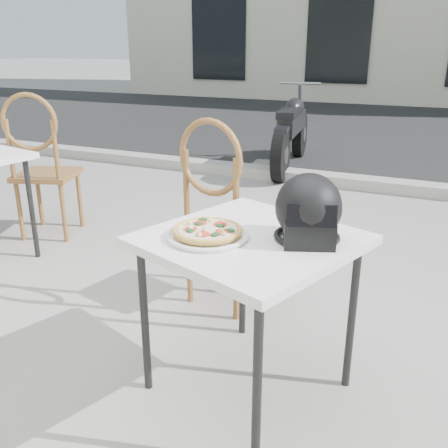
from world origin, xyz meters
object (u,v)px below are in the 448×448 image
at_px(pizza, 208,230).
at_px(helmet, 308,212).
at_px(cafe_table_main, 250,251).
at_px(cafe_chair_side, 40,159).
at_px(cafe_chair_main, 222,205).
at_px(motorcycle, 292,132).
at_px(plate, 208,235).

distance_m(pizza, helmet, 0.41).
bearing_deg(cafe_table_main, cafe_chair_side, 153.29).
bearing_deg(helmet, pizza, 179.60).
height_order(pizza, cafe_chair_main, cafe_chair_main).
height_order(helmet, motorcycle, motorcycle).
relative_size(cafe_chair_main, motorcycle, 0.55).
height_order(cafe_table_main, plate, plate).
relative_size(helmet, motorcycle, 0.17).
bearing_deg(pizza, cafe_chair_side, 149.71).
xyz_separation_m(cafe_table_main, helmet, (0.22, 0.05, 0.19)).
height_order(helmet, cafe_chair_main, cafe_chair_main).
bearing_deg(cafe_chair_main, motorcycle, -66.56).
xyz_separation_m(plate, cafe_chair_main, (-0.27, 0.73, -0.12)).
xyz_separation_m(plate, cafe_chair_side, (-1.99, 1.17, -0.11)).
distance_m(cafe_table_main, cafe_chair_side, 2.40).
xyz_separation_m(helmet, cafe_chair_side, (-2.36, 1.03, -0.21)).
relative_size(pizza, cafe_chair_side, 0.31).
height_order(cafe_table_main, cafe_chair_side, cafe_chair_side).
distance_m(cafe_table_main, motorcycle, 4.31).
bearing_deg(pizza, helmet, 20.45).
bearing_deg(plate, cafe_chair_main, 110.36).
xyz_separation_m(cafe_table_main, cafe_chair_main, (-0.42, 0.65, -0.05)).
height_order(cafe_table_main, motorcycle, motorcycle).
bearing_deg(cafe_table_main, plate, -150.23).
bearing_deg(cafe_chair_main, cafe_chair_side, -1.26).
bearing_deg(cafe_table_main, pizza, -150.27).
bearing_deg(plate, helmet, 20.47).
xyz_separation_m(cafe_chair_main, motorcycle, (-0.66, 3.52, -0.18)).
bearing_deg(cafe_chair_main, cafe_table_main, 135.96).
distance_m(helmet, cafe_chair_main, 0.91).
bearing_deg(motorcycle, helmet, -79.97).
distance_m(cafe_chair_side, motorcycle, 3.27).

